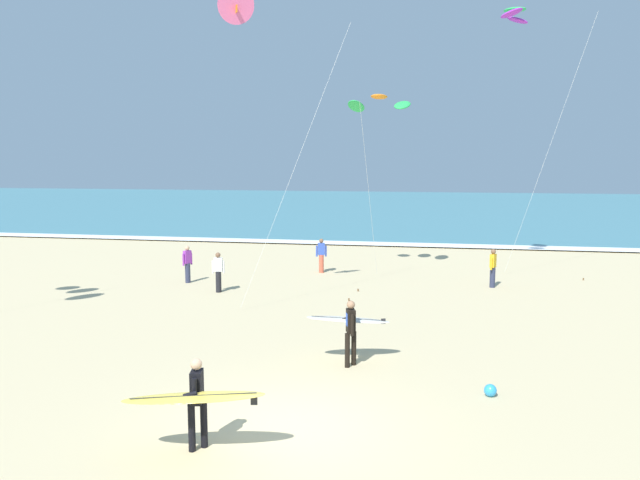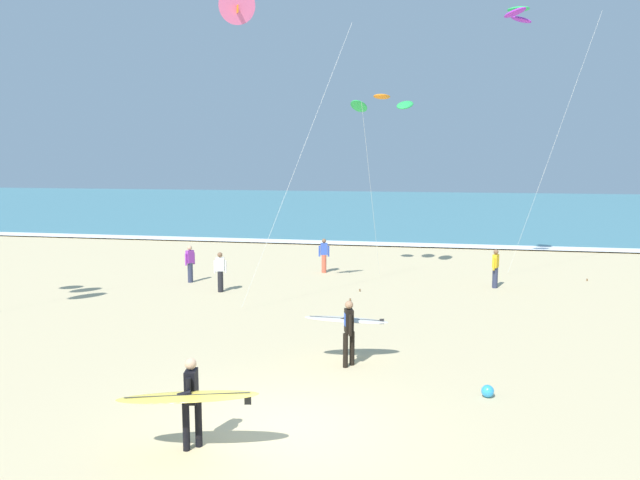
{
  "view_description": "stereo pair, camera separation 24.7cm",
  "coord_description": "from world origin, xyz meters",
  "px_view_note": "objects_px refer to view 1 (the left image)",
  "views": [
    {
      "loc": [
        2.76,
        -11.43,
        5.27
      ],
      "look_at": [
        -0.73,
        7.21,
        2.78
      ],
      "focal_mm": 35.11,
      "sensor_mm": 36.0,
      "label": 1
    },
    {
      "loc": [
        3.0,
        -11.38,
        5.27
      ],
      "look_at": [
        -0.73,
        7.21,
        2.78
      ],
      "focal_mm": 35.11,
      "sensor_mm": 36.0,
      "label": 2
    }
  ],
  "objects_px": {
    "kite_arc_amber_high": "(379,103)",
    "kite_arc_emerald_low": "(515,15)",
    "kite_delta_rose_far": "(236,7)",
    "surfer_lead": "(350,324)",
    "surfer_trailing": "(195,398)",
    "bystander_purple_top": "(188,264)",
    "bystander_yellow_top": "(493,268)",
    "beach_ball": "(490,390)",
    "bystander_white_top": "(218,272)",
    "bystander_blue_top": "(321,255)"
  },
  "relations": [
    {
      "from": "kite_arc_amber_high",
      "to": "bystander_yellow_top",
      "type": "relative_size",
      "value": 5.04
    },
    {
      "from": "surfer_lead",
      "to": "bystander_white_top",
      "type": "distance_m",
      "value": 9.91
    },
    {
      "from": "kite_arc_amber_high",
      "to": "bystander_yellow_top",
      "type": "bearing_deg",
      "value": -19.01
    },
    {
      "from": "kite_arc_amber_high",
      "to": "kite_arc_emerald_low",
      "type": "xyz_separation_m",
      "value": [
        5.71,
        1.47,
        3.77
      ]
    },
    {
      "from": "kite_arc_amber_high",
      "to": "bystander_yellow_top",
      "type": "distance_m",
      "value": 8.57
    },
    {
      "from": "surfer_trailing",
      "to": "bystander_purple_top",
      "type": "xyz_separation_m",
      "value": [
        -6.21,
        14.64,
        -0.24
      ]
    },
    {
      "from": "bystander_yellow_top",
      "to": "bystander_purple_top",
      "type": "bearing_deg",
      "value": -173.83
    },
    {
      "from": "bystander_white_top",
      "to": "surfer_lead",
      "type": "bearing_deg",
      "value": -50.63
    },
    {
      "from": "bystander_blue_top",
      "to": "bystander_yellow_top",
      "type": "distance_m",
      "value": 7.76
    },
    {
      "from": "kite_arc_emerald_low",
      "to": "bystander_yellow_top",
      "type": "relative_size",
      "value": 7.38
    },
    {
      "from": "kite_delta_rose_far",
      "to": "surfer_lead",
      "type": "bearing_deg",
      "value": -47.87
    },
    {
      "from": "kite_arc_amber_high",
      "to": "beach_ball",
      "type": "bearing_deg",
      "value": -74.55
    },
    {
      "from": "bystander_purple_top",
      "to": "beach_ball",
      "type": "relative_size",
      "value": 5.68
    },
    {
      "from": "surfer_lead",
      "to": "bystander_purple_top",
      "type": "xyz_separation_m",
      "value": [
        -8.22,
        9.23,
        -0.23
      ]
    },
    {
      "from": "kite_delta_rose_far",
      "to": "bystander_yellow_top",
      "type": "bearing_deg",
      "value": 32.21
    },
    {
      "from": "kite_arc_emerald_low",
      "to": "beach_ball",
      "type": "height_order",
      "value": "kite_arc_emerald_low"
    },
    {
      "from": "surfer_lead",
      "to": "bystander_purple_top",
      "type": "height_order",
      "value": "surfer_lead"
    },
    {
      "from": "bystander_blue_top",
      "to": "beach_ball",
      "type": "xyz_separation_m",
      "value": [
        6.45,
        -14.21,
        -0.67
      ]
    },
    {
      "from": "bystander_blue_top",
      "to": "bystander_purple_top",
      "type": "height_order",
      "value": "same"
    },
    {
      "from": "surfer_trailing",
      "to": "bystander_white_top",
      "type": "distance_m",
      "value": 13.75
    },
    {
      "from": "kite_arc_emerald_low",
      "to": "bystander_purple_top",
      "type": "height_order",
      "value": "kite_arc_emerald_low"
    },
    {
      "from": "kite_arc_amber_high",
      "to": "kite_arc_emerald_low",
      "type": "height_order",
      "value": "kite_arc_emerald_low"
    },
    {
      "from": "bystander_white_top",
      "to": "bystander_purple_top",
      "type": "height_order",
      "value": "same"
    },
    {
      "from": "bystander_white_top",
      "to": "beach_ball",
      "type": "relative_size",
      "value": 5.68
    },
    {
      "from": "bystander_purple_top",
      "to": "kite_delta_rose_far",
      "type": "bearing_deg",
      "value": -48.82
    },
    {
      "from": "surfer_lead",
      "to": "bystander_white_top",
      "type": "height_order",
      "value": "surfer_lead"
    },
    {
      "from": "surfer_lead",
      "to": "kite_delta_rose_far",
      "type": "bearing_deg",
      "value": 132.13
    },
    {
      "from": "surfer_trailing",
      "to": "bystander_yellow_top",
      "type": "xyz_separation_m",
      "value": [
        6.45,
        16.0,
        -0.24
      ]
    },
    {
      "from": "surfer_trailing",
      "to": "kite_arc_emerald_low",
      "type": "xyz_separation_m",
      "value": [
        7.27,
        19.16,
        10.37
      ]
    },
    {
      "from": "surfer_lead",
      "to": "kite_arc_amber_high",
      "type": "xyz_separation_m",
      "value": [
        -0.45,
        12.28,
        6.6
      ]
    },
    {
      "from": "bystander_blue_top",
      "to": "bystander_purple_top",
      "type": "relative_size",
      "value": 1.0
    },
    {
      "from": "kite_arc_amber_high",
      "to": "surfer_trailing",
      "type": "bearing_deg",
      "value": -95.04
    },
    {
      "from": "surfer_lead",
      "to": "beach_ball",
      "type": "bearing_deg",
      "value": -25.71
    },
    {
      "from": "beach_ball",
      "to": "bystander_yellow_top",
      "type": "bearing_deg",
      "value": 85.1
    },
    {
      "from": "bystander_purple_top",
      "to": "bystander_yellow_top",
      "type": "xyz_separation_m",
      "value": [
        12.66,
        1.37,
        0.0
      ]
    },
    {
      "from": "bystander_yellow_top",
      "to": "kite_arc_emerald_low",
      "type": "bearing_deg",
      "value": 75.46
    },
    {
      "from": "surfer_lead",
      "to": "surfer_trailing",
      "type": "bearing_deg",
      "value": -110.42
    },
    {
      "from": "kite_arc_emerald_low",
      "to": "kite_delta_rose_far",
      "type": "bearing_deg",
      "value": -137.99
    },
    {
      "from": "bystander_white_top",
      "to": "bystander_blue_top",
      "type": "xyz_separation_m",
      "value": [
        3.22,
        4.92,
        0.0
      ]
    },
    {
      "from": "surfer_lead",
      "to": "bystander_blue_top",
      "type": "relative_size",
      "value": 1.42
    },
    {
      "from": "surfer_trailing",
      "to": "kite_delta_rose_far",
      "type": "xyz_separation_m",
      "value": [
        -2.48,
        10.38,
        9.13
      ]
    },
    {
      "from": "surfer_lead",
      "to": "kite_arc_amber_high",
      "type": "relative_size",
      "value": 0.28
    },
    {
      "from": "kite_delta_rose_far",
      "to": "bystander_blue_top",
      "type": "height_order",
      "value": "kite_delta_rose_far"
    },
    {
      "from": "kite_arc_emerald_low",
      "to": "bystander_yellow_top",
      "type": "xyz_separation_m",
      "value": [
        -0.82,
        -3.16,
        -10.6
      ]
    },
    {
      "from": "kite_arc_amber_high",
      "to": "bystander_purple_top",
      "type": "height_order",
      "value": "kite_arc_amber_high"
    },
    {
      "from": "surfer_trailing",
      "to": "kite_arc_amber_high",
      "type": "bearing_deg",
      "value": 84.96
    },
    {
      "from": "surfer_lead",
      "to": "kite_arc_amber_high",
      "type": "bearing_deg",
      "value": 92.11
    },
    {
      "from": "surfer_trailing",
      "to": "bystander_blue_top",
      "type": "distance_m",
      "value": 18.02
    },
    {
      "from": "kite_delta_rose_far",
      "to": "bystander_yellow_top",
      "type": "distance_m",
      "value": 14.12
    },
    {
      "from": "bystander_purple_top",
      "to": "bystander_yellow_top",
      "type": "relative_size",
      "value": 1.0
    }
  ]
}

